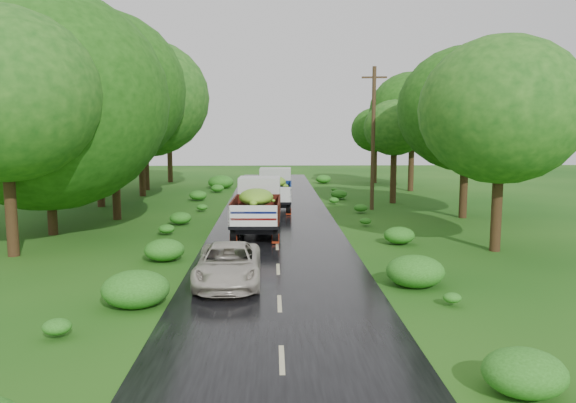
{
  "coord_description": "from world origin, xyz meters",
  "views": [
    {
      "loc": [
        -0.19,
        -15.9,
        5.15
      ],
      "look_at": [
        0.53,
        10.06,
        1.7
      ],
      "focal_mm": 35.0,
      "sensor_mm": 36.0,
      "label": 1
    }
  ],
  "objects_px": {
    "truck_near": "(258,203)",
    "car": "(228,264)",
    "truck_far": "(275,187)",
    "utility_pole": "(373,137)"
  },
  "relations": [
    {
      "from": "truck_far",
      "to": "truck_near",
      "type": "bearing_deg",
      "value": -94.19
    },
    {
      "from": "truck_far",
      "to": "car",
      "type": "distance_m",
      "value": 17.08
    },
    {
      "from": "truck_far",
      "to": "car",
      "type": "xyz_separation_m",
      "value": [
        -1.61,
        -16.98,
        -0.74
      ]
    },
    {
      "from": "truck_near",
      "to": "car",
      "type": "xyz_separation_m",
      "value": [
        -0.75,
        -9.0,
        -0.8
      ]
    },
    {
      "from": "truck_far",
      "to": "utility_pole",
      "type": "height_order",
      "value": "utility_pole"
    },
    {
      "from": "utility_pole",
      "to": "truck_far",
      "type": "bearing_deg",
      "value": -176.41
    },
    {
      "from": "car",
      "to": "utility_pole",
      "type": "distance_m",
      "value": 18.7
    },
    {
      "from": "truck_near",
      "to": "car",
      "type": "distance_m",
      "value": 9.06
    },
    {
      "from": "truck_near",
      "to": "utility_pole",
      "type": "xyz_separation_m",
      "value": [
        6.96,
        7.59,
        3.09
      ]
    },
    {
      "from": "truck_far",
      "to": "utility_pole",
      "type": "relative_size",
      "value": 0.67
    }
  ]
}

